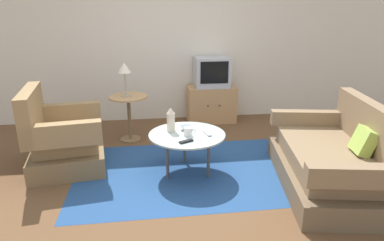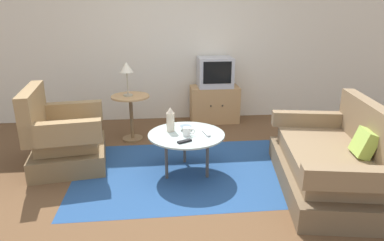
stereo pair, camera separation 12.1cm
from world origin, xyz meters
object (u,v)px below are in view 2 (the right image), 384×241
object	(u,v)px
table_lamp	(127,69)
tv_remote_silver	(206,134)
coffee_table	(186,137)
side_table	(131,108)
bowl	(186,128)
armchair	(63,139)
vase	(170,120)
couch	(335,163)
tv_remote_dark	(185,141)
tv_stand	(214,104)
mug	(187,132)
television	(215,72)

from	to	relation	value
table_lamp	tv_remote_silver	bearing A→B (deg)	-50.89
coffee_table	side_table	size ratio (longest dim) A/B	1.32
bowl	tv_remote_silver	world-z (taller)	bowl
coffee_table	bowl	xyz separation A→B (m)	(0.00, 0.13, 0.06)
side_table	table_lamp	bearing A→B (deg)	-150.16
tv_remote_silver	table_lamp	bearing A→B (deg)	28.37
armchair	vase	distance (m)	1.34
couch	bowl	bearing A→B (deg)	77.33
tv_remote_dark	table_lamp	bearing A→B (deg)	-90.38
coffee_table	tv_stand	distance (m)	1.96
table_lamp	bowl	distance (m)	1.33
coffee_table	tv_remote_silver	size ratio (longest dim) A/B	4.97
table_lamp	tv_remote_dark	distance (m)	1.62
mug	bowl	world-z (taller)	mug
side_table	tv_stand	bearing A→B (deg)	28.17
armchair	vase	world-z (taller)	armchair
coffee_table	television	bearing A→B (deg)	70.94
couch	mug	bearing A→B (deg)	83.59
tv_stand	mug	world-z (taller)	tv_stand
vase	tv_remote_dark	size ratio (longest dim) A/B	1.75
side_table	television	world-z (taller)	television
coffee_table	mug	bearing A→B (deg)	-87.21
couch	television	xyz separation A→B (m)	(-0.88, 2.36, 0.56)
television	table_lamp	xyz separation A→B (m)	(-1.36, -0.73, 0.19)
vase	tv_remote_silver	xyz separation A→B (m)	(0.40, -0.15, -0.13)
couch	tv_remote_silver	bearing A→B (deg)	80.46
coffee_table	television	xyz separation A→B (m)	(0.64, 1.85, 0.40)
tv_stand	coffee_table	bearing A→B (deg)	-109.10
side_table	bowl	size ratio (longest dim) A/B	4.74
mug	coffee_table	bearing A→B (deg)	92.79
couch	coffee_table	bearing A→B (deg)	81.63
armchair	table_lamp	world-z (taller)	table_lamp
armchair	tv_remote_dark	size ratio (longest dim) A/B	6.44
armchair	coffee_table	xyz separation A→B (m)	(1.46, -0.36, 0.11)
tv_stand	tv_remote_dark	distance (m)	2.21
television	tv_remote_silver	world-z (taller)	television
couch	coffee_table	xyz separation A→B (m)	(-1.52, 0.51, 0.16)
side_table	tv_stand	world-z (taller)	side_table
tv_remote_dark	tv_remote_silver	size ratio (longest dim) A/B	0.94
armchair	side_table	xyz separation A→B (m)	(0.77, 0.77, 0.15)
side_table	mug	xyz separation A→B (m)	(0.70, -1.19, 0.05)
armchair	bowl	bearing A→B (deg)	73.06
side_table	bowl	xyz separation A→B (m)	(0.70, -1.00, 0.03)
tv_stand	table_lamp	xyz separation A→B (m)	(-1.36, -0.73, 0.73)
television	mug	size ratio (longest dim) A/B	4.08
side_table	table_lamp	xyz separation A→B (m)	(-0.03, -0.02, 0.56)
mug	bowl	xyz separation A→B (m)	(0.00, 0.19, -0.02)
coffee_table	bowl	bearing A→B (deg)	88.10
tv_remote_dark	coffee_table	bearing A→B (deg)	-126.03
armchair	couch	distance (m)	3.11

